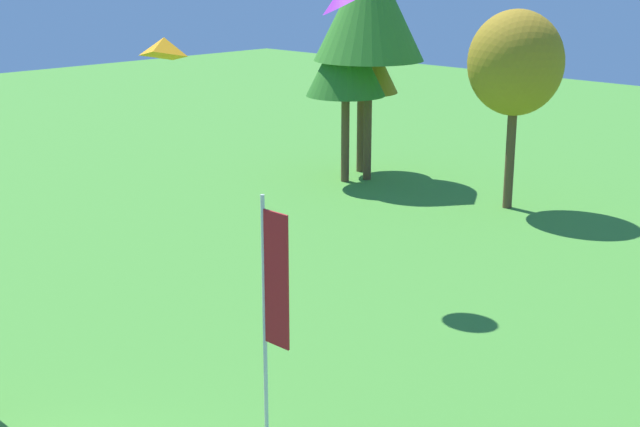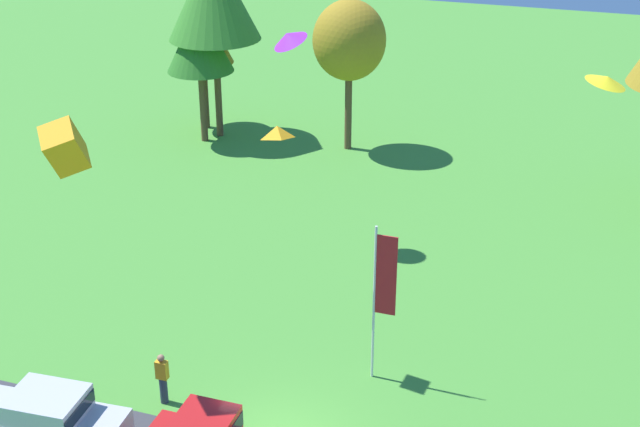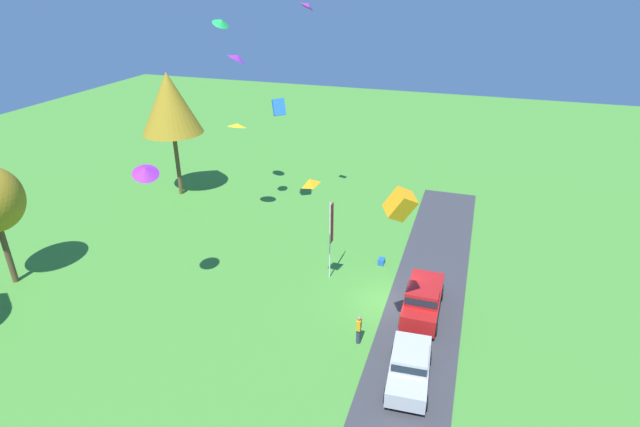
% 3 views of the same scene
% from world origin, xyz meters
% --- Properties ---
extents(car_sedan_mid_row, '(4.51, 2.18, 1.84)m').
position_xyz_m(car_sedan_mid_row, '(-6.04, -2.17, 1.04)').
color(car_sedan_mid_row, '#B7B7BC').
rests_on(car_sedan_mid_row, ground).
extents(person_beside_suv, '(0.36, 0.24, 1.71)m').
position_xyz_m(person_beside_suv, '(-4.04, 0.80, 0.88)').
color(person_beside_suv, '#2D334C').
rests_on(person_beside_suv, ground).
extents(tree_far_left, '(3.30, 3.30, 6.97)m').
position_xyz_m(tree_far_left, '(-13.39, 23.53, 5.27)').
color(tree_far_left, brown).
rests_on(tree_far_left, ground).
extents(tree_center_back, '(3.43, 3.43, 7.23)m').
position_xyz_m(tree_center_back, '(-12.60, 21.62, 5.48)').
color(tree_center_back, brown).
rests_on(tree_center_back, ground).
extents(tree_lone_near, '(3.65, 3.65, 7.70)m').
position_xyz_m(tree_lone_near, '(-5.06, 22.96, 5.66)').
color(tree_lone_near, brown).
rests_on(tree_lone_near, ground).
extents(flag_banner, '(0.71, 0.08, 5.30)m').
position_xyz_m(flag_banner, '(1.79, 4.10, 3.36)').
color(flag_banner, silver).
rests_on(flag_banner, ground).
extents(kite_delta_low_drifter, '(1.60, 1.58, 0.61)m').
position_xyz_m(kite_delta_low_drifter, '(7.31, 12.94, 7.74)').
color(kite_delta_low_drifter, yellow).
extents(kite_delta_topmost, '(1.97, 1.96, 0.96)m').
position_xyz_m(kite_delta_topmost, '(-4.25, 12.40, 8.42)').
color(kite_delta_topmost, purple).
extents(kite_diamond_high_left, '(1.09, 1.12, 0.56)m').
position_xyz_m(kite_diamond_high_left, '(-1.58, 4.31, 7.78)').
color(kite_diamond_high_left, orange).
extents(kite_box_over_trees, '(1.17, 1.60, 1.60)m').
position_xyz_m(kite_box_over_trees, '(-5.13, -1.01, 8.80)').
color(kite_box_over_trees, orange).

